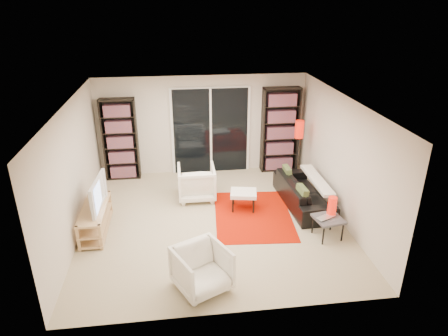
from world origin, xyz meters
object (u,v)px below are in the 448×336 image
at_px(floor_lamp, 299,135).
at_px(armchair_back, 196,182).
at_px(sofa, 303,192).
at_px(bookshelf_left, 120,140).
at_px(armchair_front, 202,269).
at_px(tv_stand, 96,218).
at_px(ottoman, 244,194).
at_px(bookshelf_right, 280,130).
at_px(side_table, 328,220).

bearing_deg(floor_lamp, armchair_back, -166.01).
height_order(sofa, floor_lamp, floor_lamp).
bearing_deg(bookshelf_left, armchair_front, -69.60).
bearing_deg(tv_stand, ottoman, 9.38).
distance_m(tv_stand, ottoman, 2.93).
relative_size(bookshelf_right, armchair_back, 2.59).
bearing_deg(floor_lamp, ottoman, -140.50).
bearing_deg(sofa, armchair_back, 72.16).
xyz_separation_m(bookshelf_left, floor_lamp, (4.11, -0.69, 0.17)).
height_order(ottoman, floor_lamp, floor_lamp).
relative_size(bookshelf_left, bookshelf_right, 0.93).
xyz_separation_m(tv_stand, armchair_front, (1.85, -1.86, 0.08)).
distance_m(bookshelf_left, floor_lamp, 4.17).
bearing_deg(bookshelf_right, armchair_front, -118.08).
bearing_deg(armchair_back, sofa, 165.28).
relative_size(bookshelf_right, floor_lamp, 1.42).
distance_m(tv_stand, armchair_front, 2.62).
relative_size(bookshelf_right, ottoman, 3.52).
distance_m(bookshelf_right, sofa, 2.04).
height_order(bookshelf_right, sofa, bookshelf_right).
relative_size(tv_stand, floor_lamp, 0.92).
distance_m(tv_stand, sofa, 4.21).
bearing_deg(armchair_front, ottoman, 39.97).
xyz_separation_m(sofa, floor_lamp, (0.21, 1.20, 0.86)).
bearing_deg(tv_stand, sofa, 6.92).
distance_m(armchair_front, side_table, 2.62).
height_order(side_table, floor_lamp, floor_lamp).
xyz_separation_m(tv_stand, floor_lamp, (4.38, 1.71, 0.88)).
bearing_deg(floor_lamp, armchair_front, -125.38).
bearing_deg(armchair_back, side_table, 141.07).
xyz_separation_m(bookshelf_left, armchair_back, (1.69, -1.29, -0.61)).
height_order(armchair_back, floor_lamp, floor_lamp).
bearing_deg(armchair_back, bookshelf_left, -36.94).
relative_size(tv_stand, ottoman, 2.28).
distance_m(armchair_back, floor_lamp, 2.61).
xyz_separation_m(armchair_front, floor_lamp, (2.53, 3.56, 0.79)).
relative_size(armchair_back, ottoman, 1.36).
xyz_separation_m(tv_stand, side_table, (4.24, -0.76, 0.09)).
relative_size(side_table, floor_lamp, 0.38).
height_order(bookshelf_left, armchair_front, bookshelf_left).
height_order(armchair_front, side_table, armchair_front).
distance_m(bookshelf_right, side_table, 3.23).
height_order(tv_stand, floor_lamp, floor_lamp).
distance_m(bookshelf_left, bookshelf_right, 3.85).
bearing_deg(bookshelf_right, bookshelf_left, 180.00).
xyz_separation_m(bookshelf_right, tv_stand, (-4.12, -2.40, -0.79)).
height_order(bookshelf_left, tv_stand, bookshelf_left).
bearing_deg(armchair_front, side_table, -1.28).
distance_m(bookshelf_right, armchair_back, 2.60).
relative_size(bookshelf_right, armchair_front, 2.76).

